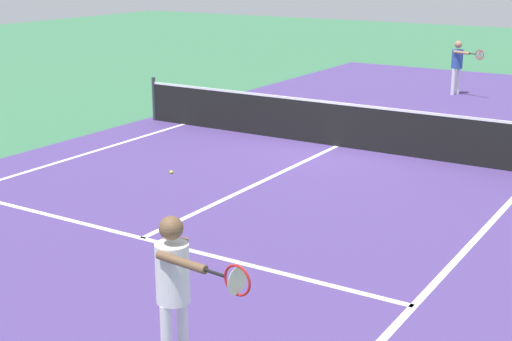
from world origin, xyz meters
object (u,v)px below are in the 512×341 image
Objects in this scene: player_near at (175,281)px; player_far at (458,62)px; net at (337,124)px; tennis_ball_mid_court at (171,172)px.

player_near reaches higher than player_far.
net reaches higher than tennis_ball_mid_court.
net is 3.96m from tennis_ball_mid_court.
player_near reaches higher than tennis_ball_mid_court.
tennis_ball_mid_court is (-4.45, 5.55, -1.00)m from player_near.
tennis_ball_mid_court is (-1.95, -11.00, -0.94)m from player_far.
player_far is at bearing 79.95° from tennis_ball_mid_court.
player_near is 16.74m from player_far.
player_far is (0.24, 7.45, 0.48)m from net.
tennis_ball_mid_court is (-1.71, -3.55, -0.46)m from net.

